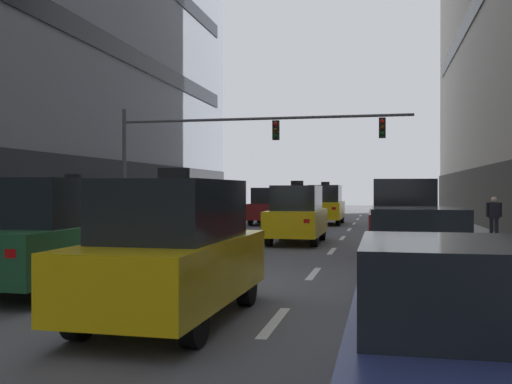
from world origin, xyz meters
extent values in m
plane|color=#515156|center=(0.00, 0.00, 0.00)|extent=(120.00, 120.00, 0.00)
cube|color=silver|center=(-3.20, 2.00, 0.00)|extent=(0.16, 2.00, 0.01)
cube|color=silver|center=(-3.20, 7.00, 0.00)|extent=(0.16, 2.00, 0.01)
cube|color=silver|center=(-3.20, 12.00, 0.00)|extent=(0.16, 2.00, 0.01)
cube|color=silver|center=(-3.20, 17.00, 0.00)|extent=(0.16, 2.00, 0.01)
cube|color=silver|center=(-3.20, 22.00, 0.00)|extent=(0.16, 2.00, 0.01)
cube|color=silver|center=(-3.20, 27.00, 0.00)|extent=(0.16, 2.00, 0.01)
cube|color=silver|center=(-3.20, 32.00, 0.00)|extent=(0.16, 2.00, 0.01)
cube|color=silver|center=(0.00, -3.00, 0.00)|extent=(0.16, 2.00, 0.01)
cube|color=silver|center=(0.00, 2.00, 0.00)|extent=(0.16, 2.00, 0.01)
cube|color=silver|center=(0.00, 7.00, 0.00)|extent=(0.16, 2.00, 0.01)
cube|color=silver|center=(0.00, 12.00, 0.00)|extent=(0.16, 2.00, 0.01)
cube|color=silver|center=(0.00, 17.00, 0.00)|extent=(0.16, 2.00, 0.01)
cube|color=silver|center=(0.00, 22.00, 0.00)|extent=(0.16, 2.00, 0.01)
cube|color=silver|center=(0.00, 27.00, 0.00)|extent=(0.16, 2.00, 0.01)
cube|color=silver|center=(0.00, 32.00, 0.00)|extent=(0.16, 2.00, 0.01)
cube|color=silver|center=(3.20, -3.00, 0.00)|extent=(0.16, 2.00, 0.01)
cube|color=silver|center=(3.20, 2.00, 0.00)|extent=(0.16, 2.00, 0.01)
cube|color=silver|center=(3.20, 7.00, 0.00)|extent=(0.16, 2.00, 0.01)
cube|color=silver|center=(3.20, 12.00, 0.00)|extent=(0.16, 2.00, 0.01)
cube|color=silver|center=(3.20, 17.00, 0.00)|extent=(0.16, 2.00, 0.01)
cube|color=silver|center=(3.20, 22.00, 0.00)|extent=(0.16, 2.00, 0.01)
cube|color=silver|center=(3.20, 27.00, 0.00)|extent=(0.16, 2.00, 0.01)
cube|color=silver|center=(3.20, 32.00, 0.00)|extent=(0.16, 2.00, 0.01)
cylinder|color=black|center=(0.94, -1.87, 0.33)|extent=(0.23, 0.66, 0.65)
cylinder|color=black|center=(2.52, -1.89, 0.33)|extent=(0.23, 0.66, 0.65)
cylinder|color=black|center=(0.90, -4.53, 0.33)|extent=(0.23, 0.66, 0.65)
cylinder|color=black|center=(2.48, -4.56, 0.33)|extent=(0.23, 0.66, 0.65)
cube|color=yellow|center=(1.71, -3.21, 0.77)|extent=(1.89, 4.38, 0.89)
cube|color=black|center=(1.71, -3.21, 1.66)|extent=(1.62, 2.59, 0.89)
cube|color=white|center=(1.11, -1.07, 0.93)|extent=(0.20, 0.08, 0.14)
cube|color=red|center=(1.04, -5.34, 0.93)|extent=(0.20, 0.08, 0.14)
cube|color=white|center=(2.38, -1.09, 0.93)|extent=(0.20, 0.08, 0.14)
cube|color=red|center=(2.31, -5.36, 0.93)|extent=(0.20, 0.08, 0.14)
cube|color=black|center=(1.71, -3.21, 2.19)|extent=(0.44, 0.20, 0.18)
cylinder|color=black|center=(-2.25, 21.61, 0.32)|extent=(0.22, 0.64, 0.63)
cylinder|color=black|center=(-0.71, 21.64, 0.32)|extent=(0.22, 0.64, 0.63)
cylinder|color=black|center=(-2.19, 19.02, 0.32)|extent=(0.22, 0.64, 0.63)
cylinder|color=black|center=(-0.66, 19.05, 0.32)|extent=(0.22, 0.64, 0.63)
cube|color=maroon|center=(-1.45, 20.33, 0.75)|extent=(1.85, 4.26, 0.86)
cube|color=black|center=(-1.45, 20.33, 1.61)|extent=(1.59, 2.53, 0.86)
cube|color=white|center=(-2.11, 22.39, 0.90)|extent=(0.19, 0.08, 0.13)
cube|color=red|center=(-2.03, 18.25, 0.90)|extent=(0.19, 0.08, 0.13)
cube|color=white|center=(-0.88, 22.42, 0.90)|extent=(0.19, 0.08, 0.13)
cube|color=red|center=(-0.79, 18.27, 0.90)|extent=(0.19, 0.08, 0.13)
cylinder|color=black|center=(0.95, 10.84, 0.32)|extent=(0.22, 0.65, 0.65)
cylinder|color=black|center=(2.52, 10.84, 0.32)|extent=(0.22, 0.65, 0.65)
cylinder|color=black|center=(0.94, 8.18, 0.32)|extent=(0.22, 0.65, 0.65)
cylinder|color=black|center=(2.51, 8.18, 0.32)|extent=(0.22, 0.65, 0.65)
cube|color=yellow|center=(1.73, 9.51, 0.77)|extent=(1.83, 4.34, 0.89)
cube|color=black|center=(1.73, 9.51, 1.65)|extent=(1.58, 2.57, 0.89)
cube|color=white|center=(1.10, 11.64, 0.92)|extent=(0.20, 0.08, 0.14)
cube|color=red|center=(1.09, 7.39, 0.92)|extent=(0.20, 0.08, 0.14)
cube|color=white|center=(2.37, 11.63, 0.92)|extent=(0.20, 0.08, 0.14)
cube|color=red|center=(2.35, 7.38, 0.92)|extent=(0.20, 0.08, 0.14)
cube|color=black|center=(1.73, 9.51, 2.19)|extent=(0.43, 0.20, 0.18)
cylinder|color=black|center=(-2.34, 0.25, 0.34)|extent=(0.23, 0.68, 0.67)
cylinder|color=black|center=(-0.71, 0.23, 0.34)|extent=(0.23, 0.68, 0.67)
cylinder|color=black|center=(-0.75, -2.52, 0.34)|extent=(0.23, 0.68, 0.67)
cube|color=#1E512D|center=(-1.55, -1.13, 0.80)|extent=(1.94, 4.51, 0.92)
cube|color=black|center=(-1.55, -1.13, 1.71)|extent=(1.67, 2.67, 0.92)
cube|color=white|center=(-2.17, 1.08, 0.96)|extent=(0.21, 0.08, 0.14)
cube|color=white|center=(-0.86, 1.06, 0.96)|extent=(0.21, 0.08, 0.14)
cube|color=red|center=(-0.92, -3.35, 0.96)|extent=(0.21, 0.08, 0.14)
cylinder|color=black|center=(0.83, 22.47, 0.34)|extent=(0.23, 0.68, 0.68)
cylinder|color=black|center=(2.48, 22.46, 0.34)|extent=(0.23, 0.68, 0.68)
cylinder|color=black|center=(0.82, 19.69, 0.34)|extent=(0.23, 0.68, 0.68)
cylinder|color=black|center=(2.47, 19.68, 0.34)|extent=(0.23, 0.68, 0.68)
cube|color=yellow|center=(1.65, 21.07, 0.80)|extent=(1.91, 4.54, 0.93)
cube|color=black|center=(1.65, 21.07, 1.73)|extent=(1.65, 2.68, 0.93)
cube|color=white|center=(0.99, 23.30, 0.97)|extent=(0.21, 0.08, 0.14)
cube|color=red|center=(0.98, 18.85, 0.97)|extent=(0.21, 0.08, 0.14)
cube|color=white|center=(2.32, 23.30, 0.97)|extent=(0.21, 0.08, 0.14)
cube|color=red|center=(2.31, 18.85, 0.97)|extent=(0.21, 0.08, 0.14)
cube|color=black|center=(1.65, 21.07, 2.29)|extent=(0.45, 0.21, 0.19)
cylinder|color=black|center=(-5.56, 6.56, 0.35)|extent=(0.25, 0.70, 0.70)
cylinder|color=black|center=(-3.87, 6.52, 0.35)|extent=(0.25, 0.70, 0.70)
cylinder|color=black|center=(-5.62, 3.71, 0.35)|extent=(0.25, 0.70, 0.70)
cylinder|color=black|center=(-3.94, 3.68, 0.35)|extent=(0.25, 0.70, 0.70)
cube|color=yellow|center=(-4.75, 5.12, 0.82)|extent=(2.04, 4.68, 0.95)
cube|color=black|center=(-4.75, 5.12, 1.77)|extent=(1.75, 2.78, 0.95)
cube|color=white|center=(-5.38, 7.41, 0.99)|extent=(0.21, 0.09, 0.15)
cube|color=red|center=(-5.48, 2.85, 0.99)|extent=(0.21, 0.09, 0.15)
cube|color=white|center=(-4.02, 7.38, 0.99)|extent=(0.21, 0.09, 0.15)
cube|color=red|center=(-4.12, 2.82, 0.99)|extent=(0.21, 0.09, 0.15)
cube|color=black|center=(-4.75, 5.12, 2.34)|extent=(0.47, 0.22, 0.19)
cylinder|color=black|center=(4.60, -5.28, 0.31)|extent=(0.21, 0.63, 0.63)
cube|color=navy|center=(5.36, -6.57, 0.62)|extent=(1.75, 4.19, 0.61)
cube|color=black|center=(5.36, -6.76, 1.25)|extent=(1.52, 1.81, 0.65)
cube|color=white|center=(4.75, -4.51, 0.72)|extent=(0.19, 0.08, 0.13)
cube|color=white|center=(5.97, -4.51, 0.72)|extent=(0.19, 0.08, 0.13)
cylinder|color=black|center=(4.55, 0.66, 0.33)|extent=(0.23, 0.66, 0.65)
cylinder|color=black|center=(6.14, 0.68, 0.33)|extent=(0.23, 0.66, 0.65)
cylinder|color=black|center=(4.58, -2.02, 0.33)|extent=(0.23, 0.66, 0.65)
cylinder|color=black|center=(6.17, -2.00, 0.33)|extent=(0.23, 0.66, 0.65)
cube|color=white|center=(5.36, -0.67, 0.64)|extent=(1.87, 4.38, 0.63)
cube|color=black|center=(5.36, -0.87, 1.30)|extent=(1.61, 1.90, 0.67)
cube|color=white|center=(4.70, 1.47, 0.76)|extent=(0.20, 0.08, 0.14)
cube|color=red|center=(4.74, -2.82, 0.76)|extent=(0.20, 0.08, 0.14)
cube|color=white|center=(5.97, 1.48, 0.76)|extent=(0.20, 0.08, 0.14)
cube|color=red|center=(6.02, -2.80, 0.76)|extent=(0.20, 0.08, 0.14)
cylinder|color=black|center=(4.50, 7.56, 0.35)|extent=(0.24, 0.70, 0.70)
cylinder|color=black|center=(6.19, 7.58, 0.35)|extent=(0.24, 0.70, 0.70)
cylinder|color=black|center=(4.53, 4.71, 0.35)|extent=(0.24, 0.70, 0.70)
cylinder|color=black|center=(6.22, 4.73, 0.35)|extent=(0.24, 0.70, 0.70)
cube|color=maroon|center=(5.36, 6.15, 0.82)|extent=(2.00, 4.67, 0.95)
cube|color=black|center=(5.36, 6.15, 1.77)|extent=(1.72, 2.77, 0.95)
cube|color=white|center=(4.65, 8.42, 0.99)|extent=(0.21, 0.09, 0.15)
cube|color=red|center=(4.71, 3.85, 0.99)|extent=(0.21, 0.09, 0.15)
cube|color=white|center=(6.01, 8.44, 0.99)|extent=(0.21, 0.09, 0.15)
cube|color=red|center=(6.07, 3.87, 0.99)|extent=(0.21, 0.09, 0.15)
cylinder|color=#4C4C51|center=(-6.81, 13.20, 2.89)|extent=(0.18, 0.18, 5.50)
cylinder|color=#4C4C51|center=(-0.38, 13.20, 5.04)|extent=(12.86, 0.12, 0.12)
cube|color=black|center=(0.27, 13.20, 4.52)|extent=(0.28, 0.24, 0.84)
sphere|color=red|center=(0.27, 13.06, 4.78)|extent=(0.17, 0.17, 0.17)
sphere|color=#523505|center=(0.27, 13.06, 4.52)|extent=(0.17, 0.17, 0.17)
sphere|color=#073E10|center=(0.27, 13.06, 4.26)|extent=(0.17, 0.17, 0.17)
cube|color=black|center=(4.77, 13.20, 4.52)|extent=(0.28, 0.24, 0.84)
sphere|color=red|center=(4.77, 13.06, 4.78)|extent=(0.17, 0.17, 0.17)
sphere|color=#523505|center=(4.77, 13.06, 4.52)|extent=(0.17, 0.17, 0.17)
sphere|color=#073E10|center=(4.77, 13.06, 4.26)|extent=(0.17, 0.17, 0.17)
cylinder|color=black|center=(8.53, 10.22, 0.54)|extent=(0.13, 0.13, 0.79)
cylinder|color=black|center=(8.70, 10.22, 0.54)|extent=(0.13, 0.13, 0.79)
cube|color=black|center=(8.61, 10.22, 1.22)|extent=(0.34, 0.20, 0.56)
sphere|color=beige|center=(8.61, 10.22, 1.60)|extent=(0.21, 0.21, 0.21)
cylinder|color=black|center=(8.39, 10.22, 1.24)|extent=(0.09, 0.09, 0.51)
cylinder|color=black|center=(8.83, 10.22, 1.24)|extent=(0.09, 0.09, 0.51)
camera|label=1|loc=(4.75, -11.35, 1.96)|focal=40.45mm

